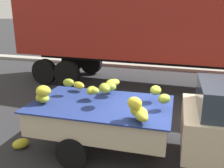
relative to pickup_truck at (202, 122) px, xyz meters
The scene contains 5 objects.
ground 1.10m from the pickup_truck, 165.55° to the left, with size 220.00×220.00×0.00m, color #28282B.
curb_strip 8.65m from the pickup_truck, 94.17° to the left, with size 80.00×0.80×0.16m, color gray.
pickup_truck is the anchor object (origin of this frame).
semi_trailer 5.55m from the pickup_truck, 107.02° to the left, with size 12.05×2.85×3.95m.
fallen_banana_bunch_near_tailgate 3.93m from the pickup_truck, 169.99° to the right, with size 0.37×0.25×0.21m, color gold.
Camera 1 is at (0.32, -4.81, 2.93)m, focal length 38.94 mm.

